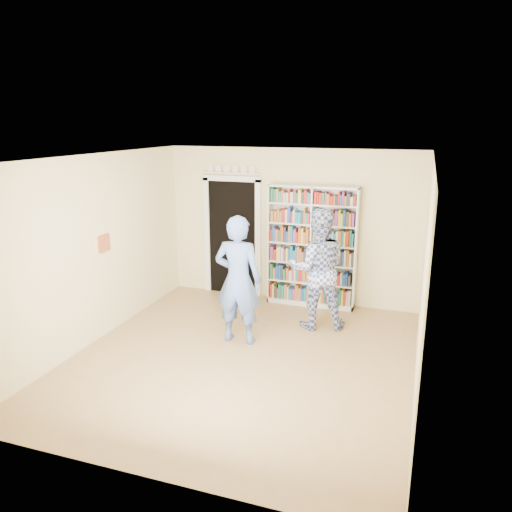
{
  "coord_description": "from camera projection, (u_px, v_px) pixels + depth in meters",
  "views": [
    {
      "loc": [
        2.17,
        -5.83,
        3.13
      ],
      "look_at": [
        -0.11,
        0.9,
        1.21
      ],
      "focal_mm": 35.0,
      "sensor_mm": 36.0,
      "label": 1
    }
  ],
  "objects": [
    {
      "name": "wall_back",
      "position": [
        291.0,
        226.0,
        8.75
      ],
      "size": [
        4.5,
        0.0,
        4.5
      ],
      "primitive_type": "plane",
      "rotation": [
        1.57,
        0.0,
        0.0
      ],
      "color": "beige",
      "rests_on": "floor"
    },
    {
      "name": "paper_sheet",
      "position": [
        321.0,
        273.0,
        7.47
      ],
      "size": [
        0.2,
        0.04,
        0.28
      ],
      "primitive_type": "cube",
      "rotation": [
        0.0,
        0.0,
        0.16
      ],
      "color": "white",
      "rests_on": "man_plaid"
    },
    {
      "name": "ceiling",
      "position": [
        241.0,
        158.0,
        6.11
      ],
      "size": [
        5.0,
        5.0,
        0.0
      ],
      "primitive_type": "plane",
      "rotation": [
        3.14,
        0.0,
        0.0
      ],
      "color": "white",
      "rests_on": "wall_back"
    },
    {
      "name": "wall_left",
      "position": [
        95.0,
        250.0,
        7.16
      ],
      "size": [
        0.0,
        5.0,
        5.0
      ],
      "primitive_type": "plane",
      "rotation": [
        1.57,
        0.0,
        1.57
      ],
      "color": "beige",
      "rests_on": "floor"
    },
    {
      "name": "floor",
      "position": [
        242.0,
        358.0,
        6.82
      ],
      "size": [
        5.0,
        5.0,
        0.0
      ],
      "primitive_type": "plane",
      "color": "#9E744C",
      "rests_on": "ground"
    },
    {
      "name": "man_blue",
      "position": [
        238.0,
        280.0,
        7.12
      ],
      "size": [
        0.71,
        0.48,
        1.88
      ],
      "primitive_type": "imported",
      "rotation": [
        0.0,
        0.0,
        3.19
      ],
      "color": "#5574BD",
      "rests_on": "floor"
    },
    {
      "name": "bookshelf",
      "position": [
        312.0,
        246.0,
        8.56
      ],
      "size": [
        1.52,
        0.29,
        2.1
      ],
      "rotation": [
        0.0,
        0.0,
        -0.38
      ],
      "color": "white",
      "rests_on": "floor"
    },
    {
      "name": "doorway",
      "position": [
        232.0,
        232.0,
        9.12
      ],
      "size": [
        1.1,
        0.08,
        2.43
      ],
      "color": "black",
      "rests_on": "floor"
    },
    {
      "name": "wall_art",
      "position": [
        104.0,
        243.0,
        7.33
      ],
      "size": [
        0.03,
        0.25,
        0.25
      ],
      "primitive_type": "cube",
      "color": "brown",
      "rests_on": "wall_left"
    },
    {
      "name": "man_plaid",
      "position": [
        318.0,
        269.0,
        7.65
      ],
      "size": [
        1.09,
        0.95,
        1.88
      ],
      "primitive_type": "imported",
      "rotation": [
        0.0,
        0.0,
        3.45
      ],
      "color": "#2F4390",
      "rests_on": "floor"
    },
    {
      "name": "wall_right",
      "position": [
        424.0,
        281.0,
        5.77
      ],
      "size": [
        0.0,
        5.0,
        5.0
      ],
      "primitive_type": "plane",
      "rotation": [
        1.57,
        0.0,
        -1.57
      ],
      "color": "beige",
      "rests_on": "floor"
    }
  ]
}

